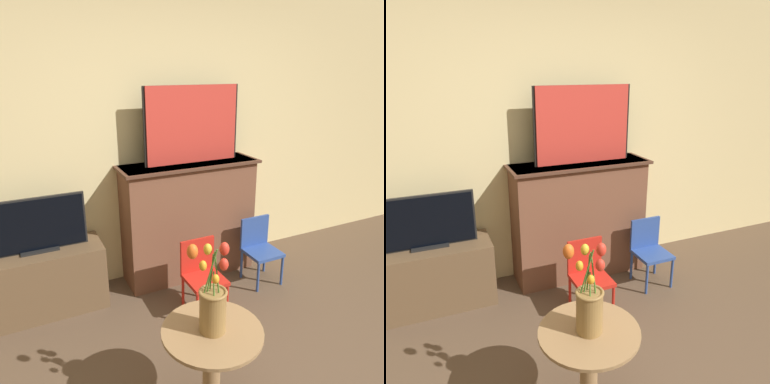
{
  "view_description": "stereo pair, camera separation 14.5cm",
  "coord_description": "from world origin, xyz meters",
  "views": [
    {
      "loc": [
        -1.26,
        -1.07,
        1.94
      ],
      "look_at": [
        -0.12,
        1.26,
        1.08
      ],
      "focal_mm": 35.0,
      "sensor_mm": 36.0,
      "label": 1
    },
    {
      "loc": [
        -1.13,
        -1.13,
        1.94
      ],
      "look_at": [
        -0.12,
        1.26,
        1.08
      ],
      "focal_mm": 35.0,
      "sensor_mm": 36.0,
      "label": 2
    }
  ],
  "objects": [
    {
      "name": "painting",
      "position": [
        0.2,
        1.92,
        1.46
      ],
      "size": [
        0.91,
        0.03,
        0.68
      ],
      "color": "black",
      "rests_on": "fireplace_mantel"
    },
    {
      "name": "chair_blue",
      "position": [
        0.7,
        1.51,
        0.34
      ],
      "size": [
        0.3,
        0.3,
        0.61
      ],
      "color": "#2D4C99",
      "rests_on": "ground"
    },
    {
      "name": "wall_back",
      "position": [
        0.0,
        2.13,
        1.35
      ],
      "size": [
        8.0,
        0.06,
        2.7
      ],
      "color": "beige",
      "rests_on": "ground"
    },
    {
      "name": "fireplace_mantel",
      "position": [
        0.16,
        1.91,
        0.57
      ],
      "size": [
        1.3,
        0.42,
        1.12
      ],
      "color": "brown",
      "rests_on": "ground"
    },
    {
      "name": "tv_monitor",
      "position": [
        -1.17,
        1.88,
        0.76
      ],
      "size": [
        0.75,
        0.12,
        0.45
      ],
      "color": "black",
      "rests_on": "tv_stand"
    },
    {
      "name": "chair_red",
      "position": [
        -0.0,
        1.32,
        0.34
      ],
      "size": [
        0.3,
        0.3,
        0.61
      ],
      "color": "red",
      "rests_on": "ground"
    },
    {
      "name": "vase_tulips",
      "position": [
        -0.41,
        0.42,
        0.75
      ],
      "size": [
        0.22,
        0.17,
        0.52
      ],
      "color": "olive",
      "rests_on": "side_table"
    },
    {
      "name": "tv_stand",
      "position": [
        -1.17,
        1.88,
        0.27
      ],
      "size": [
        0.96,
        0.41,
        0.55
      ],
      "color": "brown",
      "rests_on": "ground"
    },
    {
      "name": "side_table",
      "position": [
        -0.41,
        0.41,
        0.37
      ],
      "size": [
        0.56,
        0.56,
        0.58
      ],
      "color": "#99754C",
      "rests_on": "ground"
    }
  ]
}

